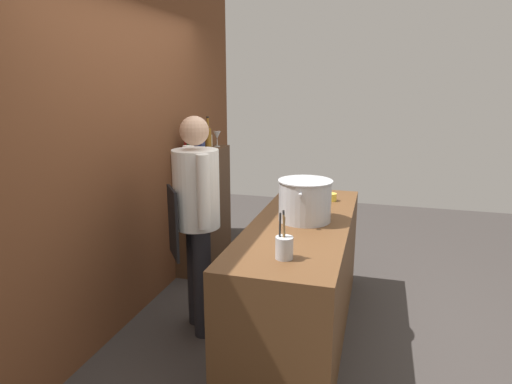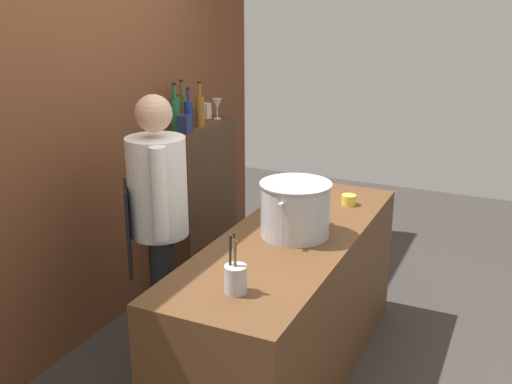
% 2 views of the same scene
% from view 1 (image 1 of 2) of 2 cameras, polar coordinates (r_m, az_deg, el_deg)
% --- Properties ---
extents(ground_plane, '(8.00, 8.00, 0.00)m').
position_cam_1_polar(ground_plane, '(3.62, 5.57, -17.46)').
color(ground_plane, '#383330').
extents(brick_back_panel, '(4.40, 0.10, 3.00)m').
position_cam_1_polar(brick_back_panel, '(3.62, -16.36, 7.32)').
color(brick_back_panel, brown).
rests_on(brick_back_panel, ground_plane).
extents(prep_counter, '(2.07, 0.70, 0.90)m').
position_cam_1_polar(prep_counter, '(3.41, 5.75, -10.98)').
color(prep_counter, brown).
rests_on(prep_counter, ground_plane).
extents(bar_cabinet, '(0.76, 0.32, 1.24)m').
position_cam_1_polar(bar_cabinet, '(4.57, -6.79, -2.21)').
color(bar_cabinet, '#472D1C').
rests_on(bar_cabinet, ground_plane).
extents(chef, '(0.46, 0.42, 1.66)m').
position_cam_1_polar(chef, '(3.28, -7.75, -2.43)').
color(chef, black).
rests_on(chef, ground_plane).
extents(stockpot_large, '(0.45, 0.40, 0.30)m').
position_cam_1_polar(stockpot_large, '(3.22, 6.37, -1.09)').
color(stockpot_large, '#B7BABF').
rests_on(stockpot_large, prep_counter).
extents(utensil_crock, '(0.10, 0.10, 0.29)m').
position_cam_1_polar(utensil_crock, '(2.54, 3.67, -7.08)').
color(utensil_crock, '#B7BABF').
rests_on(utensil_crock, prep_counter).
extents(butter_jar, '(0.09, 0.09, 0.06)m').
position_cam_1_polar(butter_jar, '(3.82, 9.73, -0.65)').
color(butter_jar, yellow).
rests_on(butter_jar, prep_counter).
extents(wine_bottle_green, '(0.08, 0.08, 0.34)m').
position_cam_1_polar(wine_bottle_green, '(4.20, -8.50, 6.73)').
color(wine_bottle_green, '#1E592D').
rests_on(wine_bottle_green, bar_cabinet).
extents(wine_bottle_olive, '(0.07, 0.07, 0.33)m').
position_cam_1_polar(wine_bottle_olive, '(4.42, -8.18, 7.03)').
color(wine_bottle_olive, '#475123').
rests_on(wine_bottle_olive, bar_cabinet).
extents(wine_bottle_amber, '(0.07, 0.07, 0.33)m').
position_cam_1_polar(wine_bottle_amber, '(4.32, -6.23, 6.92)').
color(wine_bottle_amber, '#8C5919').
rests_on(wine_bottle_amber, bar_cabinet).
extents(wine_bottle_cobalt, '(0.06, 0.06, 0.30)m').
position_cam_1_polar(wine_bottle_cobalt, '(4.25, -7.25, 6.60)').
color(wine_bottle_cobalt, navy).
rests_on(wine_bottle_cobalt, bar_cabinet).
extents(wine_glass_tall, '(0.08, 0.08, 0.16)m').
position_cam_1_polar(wine_glass_tall, '(4.60, -5.08, 7.29)').
color(wine_glass_tall, silver).
rests_on(wine_glass_tall, bar_cabinet).
extents(spice_tin_cream, '(0.07, 0.07, 0.12)m').
position_cam_1_polar(spice_tin_cream, '(4.63, -6.26, 6.63)').
color(spice_tin_cream, beige).
rests_on(spice_tin_cream, bar_cabinet).
extents(spice_tin_navy, '(0.08, 0.08, 0.12)m').
position_cam_1_polar(spice_tin_navy, '(4.11, -7.33, 5.73)').
color(spice_tin_navy, navy).
rests_on(spice_tin_navy, bar_cabinet).
extents(spice_tin_red, '(0.08, 0.08, 0.12)m').
position_cam_1_polar(spice_tin_red, '(4.31, -8.58, 6.03)').
color(spice_tin_red, red).
rests_on(spice_tin_red, bar_cabinet).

